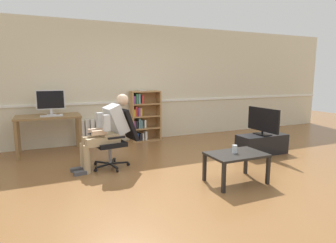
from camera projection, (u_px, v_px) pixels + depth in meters
ground_plane at (181, 174)px, 4.44m from camera, size 18.00×18.00×0.00m
back_wall at (131, 83)px, 6.61m from camera, size 12.00×0.13×2.70m
computer_desk at (48, 121)px, 5.54m from camera, size 1.20×0.67×0.76m
imac_monitor at (51, 101)px, 5.57m from camera, size 0.54×0.14×0.49m
keyboard at (51, 116)px, 5.41m from camera, size 0.38×0.12×0.02m
computer_mouse at (61, 115)px, 5.51m from camera, size 0.06×0.10×0.03m
bookshelf at (143, 116)px, 6.63m from camera, size 0.70×0.29×1.20m
radiator at (100, 131)px, 6.37m from camera, size 0.86×0.08×0.57m
office_chair at (118, 136)px, 4.76m from camera, size 0.78×0.63×0.98m
person_seated at (107, 129)px, 4.64m from camera, size 0.99×0.45×1.23m
tv_stand at (262, 144)px, 5.56m from camera, size 0.99×0.42×0.39m
tv_screen at (263, 121)px, 5.49m from camera, size 0.21×0.80×0.53m
coffee_table at (236, 157)px, 4.04m from camera, size 0.81×0.54×0.43m
drinking_glass at (235, 149)px, 4.03m from camera, size 0.07×0.07×0.12m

